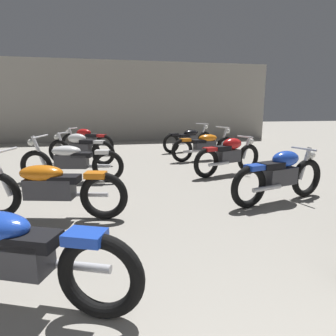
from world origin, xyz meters
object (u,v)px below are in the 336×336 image
(motorcycle_left_row_3, at_px, (71,161))
(motorcycle_left_row_5, at_px, (87,140))
(motorcycle_right_row_2, at_px, (280,175))
(motorcycle_right_row_4, at_px, (205,145))
(motorcycle_left_row_2, at_px, (49,187))
(motorcycle_left_row_4, at_px, (80,148))
(motorcycle_right_row_3, at_px, (229,155))
(motorcycle_right_row_5, at_px, (189,139))
(motorcycle_left_row_1, at_px, (6,252))

(motorcycle_left_row_3, bearing_deg, motorcycle_left_row_5, 89.36)
(motorcycle_right_row_2, height_order, motorcycle_right_row_4, motorcycle_right_row_4)
(motorcycle_left_row_2, height_order, motorcycle_left_row_5, motorcycle_left_row_2)
(motorcycle_right_row_2, bearing_deg, motorcycle_right_row_4, 89.51)
(motorcycle_left_row_4, relative_size, motorcycle_right_row_4, 0.87)
(motorcycle_left_row_2, bearing_deg, motorcycle_right_row_3, 30.16)
(motorcycle_right_row_4, bearing_deg, motorcycle_right_row_5, 89.85)
(motorcycle_right_row_5, bearing_deg, motorcycle_right_row_3, -91.02)
(motorcycle_right_row_2, bearing_deg, motorcycle_right_row_3, 90.77)
(motorcycle_left_row_4, relative_size, motorcycle_left_row_5, 1.03)
(motorcycle_right_row_3, relative_size, motorcycle_right_row_5, 0.92)
(motorcycle_left_row_3, bearing_deg, motorcycle_left_row_1, -89.97)
(motorcycle_left_row_2, bearing_deg, motorcycle_left_row_1, -88.63)
(motorcycle_left_row_1, distance_m, motorcycle_right_row_3, 5.24)
(motorcycle_right_row_2, distance_m, motorcycle_right_row_5, 5.71)
(motorcycle_left_row_1, xyz_separation_m, motorcycle_right_row_5, (3.56, 7.59, 0.00))
(motorcycle_left_row_3, bearing_deg, motorcycle_right_row_4, 27.56)
(motorcycle_left_row_3, distance_m, motorcycle_right_row_2, 4.08)
(motorcycle_left_row_2, height_order, motorcycle_left_row_4, motorcycle_left_row_2)
(motorcycle_left_row_1, height_order, motorcycle_left_row_3, same)
(motorcycle_left_row_1, distance_m, motorcycle_right_row_4, 6.79)
(motorcycle_right_row_2, distance_m, motorcycle_right_row_4, 3.91)
(motorcycle_left_row_2, relative_size, motorcycle_right_row_4, 1.00)
(motorcycle_right_row_3, bearing_deg, motorcycle_left_row_4, 150.97)
(motorcycle_left_row_3, bearing_deg, motorcycle_left_row_4, 89.66)
(motorcycle_left_row_5, bearing_deg, motorcycle_left_row_4, -90.96)
(motorcycle_left_row_1, height_order, motorcycle_right_row_3, motorcycle_left_row_1)
(motorcycle_left_row_5, distance_m, motorcycle_right_row_5, 3.52)
(motorcycle_left_row_3, height_order, motorcycle_right_row_3, motorcycle_left_row_3)
(motorcycle_left_row_2, relative_size, motorcycle_left_row_3, 1.00)
(motorcycle_left_row_4, distance_m, motorcycle_right_row_3, 3.99)
(motorcycle_left_row_4, bearing_deg, motorcycle_right_row_3, -29.03)
(motorcycle_left_row_1, distance_m, motorcycle_left_row_3, 3.93)
(motorcycle_left_row_3, height_order, motorcycle_left_row_5, motorcycle_left_row_3)
(motorcycle_left_row_3, distance_m, motorcycle_right_row_3, 3.50)
(motorcycle_left_row_5, bearing_deg, motorcycle_left_row_2, -90.83)
(motorcycle_left_row_1, xyz_separation_m, motorcycle_right_row_4, (3.55, 5.79, 0.00))
(motorcycle_left_row_4, bearing_deg, motorcycle_left_row_5, 89.04)
(motorcycle_left_row_2, height_order, motorcycle_right_row_2, motorcycle_left_row_2)
(motorcycle_left_row_2, bearing_deg, motorcycle_right_row_4, 47.54)
(motorcycle_left_row_1, bearing_deg, motorcycle_right_row_5, 64.87)
(motorcycle_right_row_4, bearing_deg, motorcycle_left_row_5, 152.06)
(motorcycle_right_row_2, height_order, motorcycle_right_row_3, same)
(motorcycle_right_row_3, bearing_deg, motorcycle_right_row_2, -89.23)
(motorcycle_left_row_2, distance_m, motorcycle_right_row_5, 6.77)
(motorcycle_left_row_3, height_order, motorcycle_left_row_4, motorcycle_left_row_3)
(motorcycle_right_row_2, xyz_separation_m, motorcycle_right_row_3, (-0.03, 2.03, 0.00))
(motorcycle_left_row_4, bearing_deg, motorcycle_left_row_2, -90.76)
(motorcycle_left_row_5, height_order, motorcycle_right_row_4, motorcycle_right_row_4)
(motorcycle_left_row_1, height_order, motorcycle_left_row_2, same)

